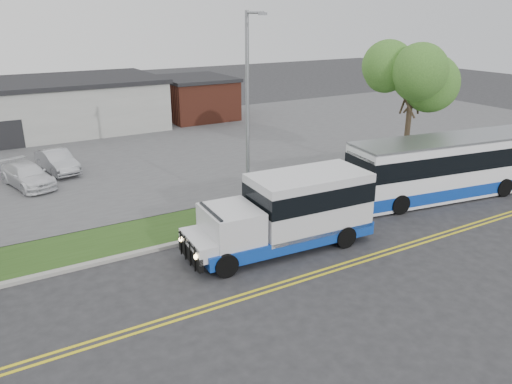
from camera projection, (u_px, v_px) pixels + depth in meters
ground at (219, 247)px, 21.41m from camera, size 140.00×140.00×0.00m
lane_line_north at (266, 287)px, 18.29m from camera, size 70.00×0.12×0.01m
lane_line_south at (271, 291)px, 18.05m from camera, size 70.00×0.12×0.01m
curb at (208, 236)px, 22.28m from camera, size 80.00×0.30×0.15m
verge at (192, 223)px, 23.75m from camera, size 80.00×3.30×0.10m
parking_lot at (112, 155)px, 35.19m from camera, size 80.00×25.00×0.10m
commercial_building at (0, 110)px, 39.71m from camera, size 25.40×10.40×4.35m
brick_wing at (196, 98)px, 46.84m from camera, size 6.30×7.30×3.90m
tree_east at (413, 74)px, 28.42m from camera, size 5.20×5.20×8.33m
streetlight_near at (248, 109)px, 23.28m from camera, size 0.35×1.53×9.50m
shuttle_bus at (292, 209)px, 21.06m from camera, size 8.29×3.14×3.12m
transit_bus at (450, 167)px, 26.96m from camera, size 12.00×4.37×3.26m
parked_car_a at (57, 161)px, 30.98m from camera, size 2.18×4.42×1.39m
parked_car_b at (27, 175)px, 28.46m from camera, size 2.93×4.81×1.30m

